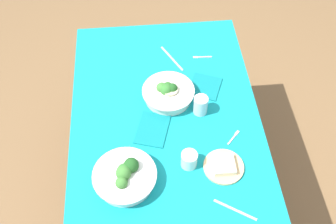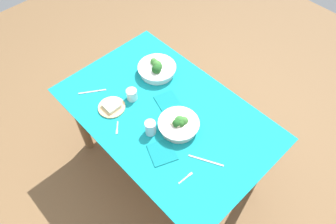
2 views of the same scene
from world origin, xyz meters
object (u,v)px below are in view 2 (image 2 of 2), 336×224
bread_side_plate (112,107)px  water_glass_side (150,128)px  fork_by_near_bowl (117,128)px  table_knife_right (92,92)px  table_knife_left (206,161)px  napkin_folded_lower (169,103)px  broccoli_bowl_far (179,125)px  water_glass_center (132,94)px  napkin_folded_upper (162,152)px  fork_by_far_bowl (186,178)px  broccoli_bowl_near (157,69)px

bread_side_plate → water_glass_side: size_ratio=1.83×
bread_side_plate → fork_by_near_bowl: 0.18m
table_knife_right → fork_by_near_bowl: bearing=-67.7°
table_knife_left → table_knife_right: same height
bread_side_plate → fork_by_near_bowl: bread_side_plate is taller
fork_by_near_bowl → table_knife_right: (0.36, -0.06, -0.00)m
napkin_folded_lower → broccoli_bowl_far: bearing=154.0°
fork_by_near_bowl → bread_side_plate: bearing=-164.0°
broccoli_bowl_far → water_glass_side: size_ratio=2.65×
table_knife_left → table_knife_right: size_ratio=1.13×
water_glass_center → napkin_folded_upper: (-0.45, 0.14, -0.04)m
water_glass_center → fork_by_far_bowl: size_ratio=0.76×
fork_by_far_bowl → broccoli_bowl_far: bearing=55.8°
fork_by_far_bowl → table_knife_left: 0.16m
broccoli_bowl_near → water_glass_center: size_ratio=3.48×
bread_side_plate → table_knife_left: (-0.70, -0.16, -0.01)m
broccoli_bowl_near → napkin_folded_upper: bearing=140.3°
napkin_folded_lower → water_glass_side: bearing=110.0°
fork_by_far_bowl → table_knife_right: same height
water_glass_side → table_knife_right: 0.54m
bread_side_plate → napkin_folded_upper: bread_side_plate is taller
broccoli_bowl_near → water_glass_side: 0.52m
napkin_folded_upper → water_glass_side: bearing=-16.8°
water_glass_side → fork_by_far_bowl: bearing=170.8°
napkin_folded_upper → fork_by_far_bowl: bearing=176.6°
fork_by_near_bowl → broccoli_bowl_near: bearing=152.0°
napkin_folded_upper → table_knife_right: bearing=2.1°
broccoli_bowl_near → napkin_folded_upper: (-0.51, 0.42, -0.04)m
broccoli_bowl_near → broccoli_bowl_far: bearing=153.5°
table_knife_left → fork_by_near_bowl: bearing=-3.6°
broccoli_bowl_far → napkin_folded_upper: size_ratio=1.63×
table_knife_right → napkin_folded_lower: 0.54m
napkin_folded_lower → table_knife_right: bearing=35.4°
fork_by_far_bowl → table_knife_left: (-0.00, -0.16, -0.00)m
fork_by_near_bowl → table_knife_right: 0.37m
fork_by_near_bowl → table_knife_right: size_ratio=0.40×
water_glass_center → napkin_folded_lower: (-0.21, -0.15, -0.04)m
water_glass_side → napkin_folded_lower: bearing=-70.0°
broccoli_bowl_far → broccoli_bowl_near: (0.45, -0.23, 0.00)m
fork_by_near_bowl → table_knife_left: 0.60m
broccoli_bowl_far → table_knife_right: 0.67m
napkin_folded_upper → napkin_folded_lower: same height
broccoli_bowl_far → fork_by_far_bowl: broccoli_bowl_far is taller
bread_side_plate → water_glass_center: water_glass_center is taller
broccoli_bowl_near → napkin_folded_upper: broccoli_bowl_near is taller
water_glass_center → fork_by_near_bowl: water_glass_center is taller
fork_by_near_bowl → napkin_folded_lower: bearing=120.4°
water_glass_side → napkin_folded_upper: water_glass_side is taller
broccoli_bowl_far → broccoli_bowl_near: size_ratio=0.95×
bread_side_plate → water_glass_center: size_ratio=2.28×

